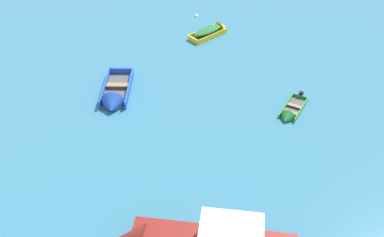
{
  "coord_description": "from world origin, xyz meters",
  "views": [
    {
      "loc": [
        1.66,
        1.43,
        14.7
      ],
      "look_at": [
        0.0,
        20.02,
        0.15
      ],
      "focal_mm": 41.66,
      "sensor_mm": 36.0,
      "label": 1
    }
  ],
  "objects": [
    {
      "name": "mooring_buoy_outer_edge",
      "position": [
        -0.84,
        32.92,
        0.0
      ],
      "size": [
        0.31,
        0.31,
        0.31
      ],
      "primitive_type": "sphere",
      "color": "silver",
      "rests_on": "ground_plane"
    },
    {
      "name": "rowboat_blue_near_left",
      "position": [
        -4.51,
        21.34,
        0.22
      ],
      "size": [
        1.77,
        4.24,
        1.36
      ],
      "color": "#4C4C51",
      "rests_on": "ground_plane"
    },
    {
      "name": "rowboat_yellow_midfield_left",
      "position": [
        0.58,
        30.14,
        0.27
      ],
      "size": [
        2.9,
        3.0,
        0.97
      ],
      "color": "#4C4C51",
      "rests_on": "ground_plane"
    },
    {
      "name": "rowboat_green_far_back",
      "position": [
        5.21,
        20.92,
        0.12
      ],
      "size": [
        1.86,
        2.81,
        0.83
      ],
      "color": "#4C4C51",
      "rests_on": "ground_plane"
    }
  ]
}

